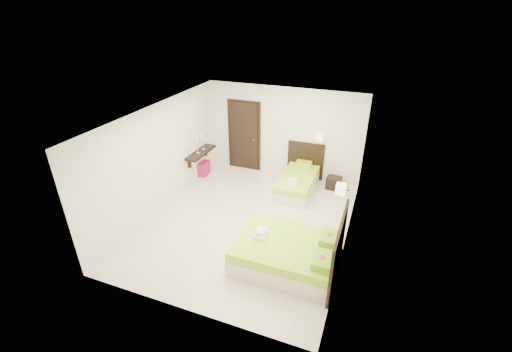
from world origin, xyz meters
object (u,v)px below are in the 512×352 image
(ottoman, at_px, (201,168))
(nightstand, at_px, (334,183))
(bed_single, at_px, (298,181))
(bed_double, at_px, (291,252))

(ottoman, bearing_deg, nightstand, 8.13)
(bed_single, distance_m, ottoman, 2.94)
(nightstand, bearing_deg, bed_single, -150.82)
(bed_double, distance_m, ottoman, 4.57)
(nightstand, distance_m, ottoman, 3.88)
(bed_double, bearing_deg, nightstand, 85.41)
(bed_single, bearing_deg, bed_double, -77.91)
(nightstand, bearing_deg, ottoman, -166.98)
(bed_single, distance_m, nightstand, 1.00)
(bed_single, height_order, bed_double, bed_double)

